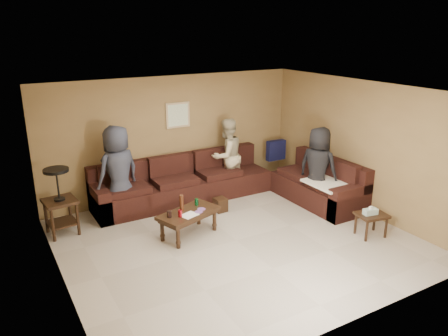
% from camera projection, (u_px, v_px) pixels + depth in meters
% --- Properties ---
extents(room, '(5.60, 5.50, 2.50)m').
position_uv_depth(room, '(237.00, 145.00, 6.82)').
color(room, '#ABA090').
rests_on(room, ground).
extents(sectional_sofa, '(4.65, 2.90, 0.97)m').
position_uv_depth(sectional_sofa, '(232.00, 186.00, 8.87)').
color(sectional_sofa, black).
rests_on(sectional_sofa, ground).
extents(coffee_table, '(1.18, 0.85, 0.72)m').
position_uv_depth(coffee_table, '(188.00, 215.00, 7.40)').
color(coffee_table, black).
rests_on(coffee_table, ground).
extents(end_table_left, '(0.57, 0.57, 1.18)m').
position_uv_depth(end_table_left, '(60.00, 200.00, 7.39)').
color(end_table_left, black).
rests_on(end_table_left, ground).
extents(side_table_right, '(0.55, 0.48, 0.55)m').
position_uv_depth(side_table_right, '(371.00, 216.00, 7.39)').
color(side_table_right, black).
rests_on(side_table_right, ground).
extents(waste_bin, '(0.24, 0.24, 0.27)m').
position_uv_depth(waste_bin, '(220.00, 205.00, 8.45)').
color(waste_bin, black).
rests_on(waste_bin, ground).
extents(wall_art, '(0.52, 0.04, 0.52)m').
position_uv_depth(wall_art, '(178.00, 115.00, 8.89)').
color(wall_art, tan).
rests_on(wall_art, ground).
extents(person_left, '(0.99, 0.80, 1.75)m').
position_uv_depth(person_left, '(118.00, 172.00, 8.01)').
color(person_left, '#2F3341').
rests_on(person_left, ground).
extents(person_middle, '(0.88, 0.75, 1.60)m').
position_uv_depth(person_middle, '(227.00, 156.00, 9.27)').
color(person_middle, '#BDB18C').
rests_on(person_middle, ground).
extents(person_right, '(0.78, 0.93, 1.62)m').
position_uv_depth(person_right, '(318.00, 168.00, 8.46)').
color(person_right, black).
rests_on(person_right, ground).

